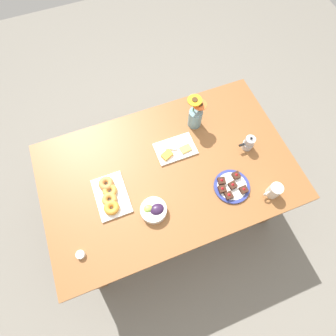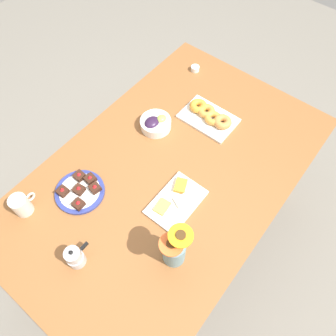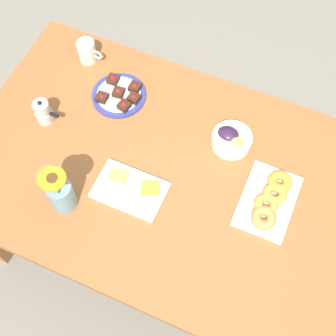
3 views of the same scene
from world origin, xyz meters
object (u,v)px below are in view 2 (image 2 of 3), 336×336
(jam_cup_honey, at_px, (195,68))
(flower_vase, at_px, (174,250))
(dessert_plate, at_px, (80,191))
(coffee_mug, at_px, (21,205))
(croissant_platter, at_px, (209,116))
(moka_pot, at_px, (75,257))
(dining_table, at_px, (168,181))
(grape_bowl, at_px, (155,123))
(cheese_platter, at_px, (176,201))

(jam_cup_honey, distance_m, flower_vase, 1.09)
(dessert_plate, bearing_deg, jam_cup_honey, 3.67)
(coffee_mug, relative_size, dessert_plate, 0.50)
(croissant_platter, bearing_deg, moka_pot, -179.33)
(coffee_mug, bearing_deg, jam_cup_honey, -3.09)
(dining_table, bearing_deg, moka_pot, 177.29)
(jam_cup_honey, bearing_deg, dining_table, -154.30)
(croissant_platter, height_order, dessert_plate, dessert_plate)
(flower_vase, bearing_deg, dessert_plate, 93.41)
(grape_bowl, xyz_separation_m, moka_pot, (-0.72, -0.19, 0.02))
(jam_cup_honey, relative_size, dessert_plate, 0.22)
(grape_bowl, relative_size, cheese_platter, 0.60)
(cheese_platter, height_order, dessert_plate, dessert_plate)
(coffee_mug, height_order, flower_vase, flower_vase)
(dessert_plate, distance_m, moka_pot, 0.31)
(coffee_mug, xyz_separation_m, moka_pot, (-0.01, -0.34, -0.00))
(grape_bowl, bearing_deg, coffee_mug, 167.99)
(coffee_mug, distance_m, dessert_plate, 0.25)
(dining_table, distance_m, dessert_plate, 0.42)
(dining_table, relative_size, cheese_platter, 6.15)
(grape_bowl, bearing_deg, dining_table, -128.31)
(jam_cup_honey, bearing_deg, grape_bowl, -169.29)
(cheese_platter, bearing_deg, jam_cup_honey, 30.35)
(dessert_plate, xyz_separation_m, flower_vase, (0.03, -0.51, 0.07))
(grape_bowl, xyz_separation_m, cheese_platter, (-0.27, -0.34, -0.02))
(jam_cup_honey, height_order, moka_pot, moka_pot)
(dining_table, height_order, grape_bowl, grape_bowl)
(cheese_platter, height_order, jam_cup_honey, cheese_platter)
(moka_pot, bearing_deg, coffee_mug, 87.93)
(dining_table, distance_m, cheese_platter, 0.18)
(cheese_platter, bearing_deg, grape_bowl, 51.78)
(grape_bowl, bearing_deg, cheese_platter, -128.22)
(cheese_platter, xyz_separation_m, flower_vase, (-0.20, -0.14, 0.08))
(dessert_plate, relative_size, moka_pot, 1.86)
(croissant_platter, bearing_deg, grape_bowl, 139.99)
(coffee_mug, distance_m, jam_cup_honey, 1.17)
(grape_bowl, bearing_deg, croissant_platter, -40.01)
(croissant_platter, distance_m, dessert_plate, 0.74)
(cheese_platter, height_order, croissant_platter, croissant_platter)
(cheese_platter, xyz_separation_m, moka_pot, (-0.45, 0.15, 0.04))
(grape_bowl, height_order, moka_pot, moka_pot)
(grape_bowl, distance_m, croissant_platter, 0.28)
(cheese_platter, xyz_separation_m, dessert_plate, (-0.23, 0.37, 0.00))
(croissant_platter, distance_m, flower_vase, 0.75)
(cheese_platter, bearing_deg, coffee_mug, 131.87)
(coffee_mug, xyz_separation_m, grape_bowl, (0.71, -0.15, -0.02))
(coffee_mug, xyz_separation_m, cheese_platter, (0.44, -0.49, -0.04))
(cheese_platter, distance_m, moka_pot, 0.48)
(croissant_platter, bearing_deg, cheese_platter, -161.78)
(coffee_mug, distance_m, grape_bowl, 0.72)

